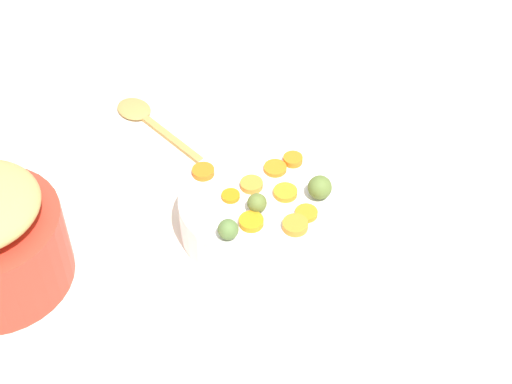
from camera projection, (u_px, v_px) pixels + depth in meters
name	position (u px, v px, depth m)	size (l,w,h in m)	color
tabletop	(252.00, 235.00, 1.28)	(2.40, 2.40, 0.02)	silver
serving_bowl_carrots	(256.00, 213.00, 1.25)	(0.25, 0.25, 0.08)	white
carrot_slice_0	(252.00, 184.00, 1.23)	(0.04, 0.04, 0.01)	orange
carrot_slice_1	(293.00, 159.00, 1.27)	(0.03, 0.03, 0.01)	orange
carrot_slice_2	(251.00, 222.00, 1.18)	(0.04, 0.04, 0.01)	orange
carrot_slice_3	(306.00, 213.00, 1.19)	(0.04, 0.04, 0.01)	orange
carrot_slice_4	(285.00, 192.00, 1.22)	(0.04, 0.04, 0.01)	orange
carrot_slice_5	(203.00, 172.00, 1.25)	(0.04, 0.04, 0.01)	orange
carrot_slice_6	(295.00, 225.00, 1.17)	(0.04, 0.04, 0.01)	orange
carrot_slice_7	(275.00, 168.00, 1.26)	(0.04, 0.04, 0.01)	orange
carrot_slice_8	(231.00, 196.00, 1.22)	(0.03, 0.03, 0.01)	orange
brussels_sprout_0	(257.00, 203.00, 1.19)	(0.03, 0.03, 0.03)	olive
brussels_sprout_1	(228.00, 229.00, 1.15)	(0.03, 0.03, 0.03)	#56753A
brussels_sprout_2	(320.00, 187.00, 1.21)	(0.04, 0.04, 0.04)	#5C7433
wooden_spoon	(147.00, 119.00, 1.46)	(0.27, 0.06, 0.01)	#AF8847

